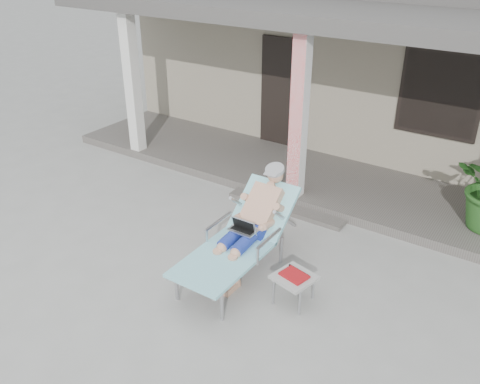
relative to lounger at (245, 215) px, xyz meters
The scene contains 7 objects.
ground 0.90m from the lounger, 151.36° to the right, with size 60.00×60.00×0.00m, color #9E9E99.
house 6.38m from the lounger, 92.95° to the left, with size 10.40×5.40×3.30m.
porch_deck 2.94m from the lounger, 96.59° to the left, with size 10.00×2.00×0.15m, color #605B56.
porch_overhang 3.41m from the lounger, 96.72° to the left, with size 10.00×2.30×2.85m.
porch_step 1.87m from the lounger, 101.03° to the left, with size 2.00×0.30×0.07m, color #605B56.
lounger is the anchor object (origin of this frame).
side_table 1.02m from the lounger, 16.19° to the right, with size 0.53×0.53×0.40m.
Camera 1 is at (3.36, -4.47, 4.02)m, focal length 38.00 mm.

